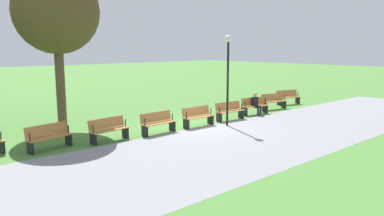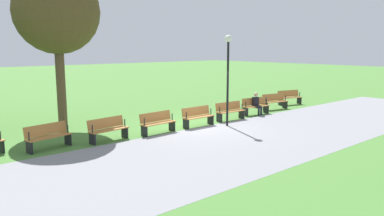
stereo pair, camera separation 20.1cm
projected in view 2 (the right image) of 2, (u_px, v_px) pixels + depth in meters
The scene contains 13 objects.
ground_plane at pixel (199, 126), 17.16m from camera, with size 120.00×120.00×0.00m, color #477A33.
path_paving at pixel (253, 139), 14.79m from camera, with size 31.83×6.09×0.01m, color gray.
bench_0 at pixel (289, 97), 23.61m from camera, with size 1.69×0.86×0.89m.
bench_1 at pixel (275, 101), 21.86m from camera, with size 1.68×0.77×0.89m.
bench_2 at pixel (255, 106), 20.19m from camera, with size 1.67×0.67×0.89m.
bench_3 at pixel (230, 111), 18.62m from camera, with size 1.65×0.57×0.89m.
bench_4 at pixel (198, 116), 17.14m from camera, with size 1.62×0.47×0.89m.
bench_5 at pixel (157, 122), 15.76m from camera, with size 1.65×0.57×0.89m.
bench_6 at pixel (108, 129), 14.50m from camera, with size 1.67×0.67×0.89m.
bench_7 at pixel (48, 136), 13.34m from camera, with size 1.68×0.77×0.89m.
person_seated at pixel (257, 103), 20.03m from camera, with size 0.37×0.55×1.20m.
tree_2 at pixel (57, 12), 16.44m from camera, with size 3.72×3.72×6.98m.
lamp_post at pixel (228, 63), 16.86m from camera, with size 0.32×0.32×4.12m.
Camera 2 is at (11.24, 12.49, 3.61)m, focal length 35.17 mm.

